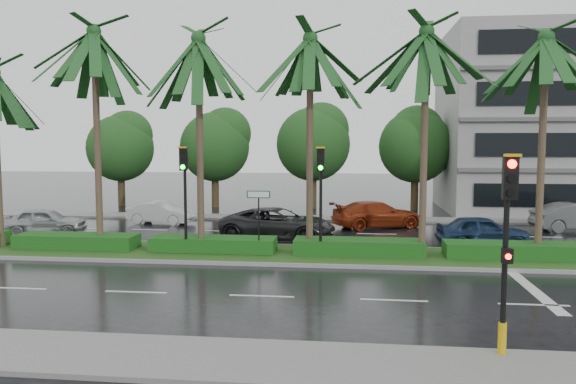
# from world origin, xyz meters

# --- Properties ---
(ground) EXTENTS (120.00, 120.00, 0.00)m
(ground) POSITION_xyz_m (0.00, 0.00, 0.00)
(ground) COLOR black
(ground) RESTS_ON ground
(near_sidewalk) EXTENTS (40.00, 2.40, 0.12)m
(near_sidewalk) POSITION_xyz_m (0.00, -10.20, 0.06)
(near_sidewalk) COLOR slate
(near_sidewalk) RESTS_ON ground
(far_sidewalk) EXTENTS (40.00, 2.00, 0.12)m
(far_sidewalk) POSITION_xyz_m (0.00, 12.00, 0.06)
(far_sidewalk) COLOR slate
(far_sidewalk) RESTS_ON ground
(median) EXTENTS (36.00, 4.00, 0.15)m
(median) POSITION_xyz_m (0.00, 1.00, 0.08)
(median) COLOR gray
(median) RESTS_ON ground
(hedge) EXTENTS (35.20, 1.40, 0.60)m
(hedge) POSITION_xyz_m (0.00, 1.00, 0.45)
(hedge) COLOR #184C15
(hedge) RESTS_ON median
(lane_markings) EXTENTS (34.00, 13.06, 0.01)m
(lane_markings) POSITION_xyz_m (3.04, -0.43, 0.01)
(lane_markings) COLOR silver
(lane_markings) RESTS_ON ground
(palm_row) EXTENTS (26.30, 4.20, 9.93)m
(palm_row) POSITION_xyz_m (-1.25, 1.02, 8.03)
(palm_row) COLOR #403225
(palm_row) RESTS_ON median
(signal_near) EXTENTS (0.34, 0.45, 4.36)m
(signal_near) POSITION_xyz_m (6.00, -9.39, 2.50)
(signal_near) COLOR black
(signal_near) RESTS_ON near_sidewalk
(signal_median_left) EXTENTS (0.34, 0.42, 4.36)m
(signal_median_left) POSITION_xyz_m (-4.00, 0.30, 3.00)
(signal_median_left) COLOR black
(signal_median_left) RESTS_ON median
(signal_median_right) EXTENTS (0.34, 0.42, 4.36)m
(signal_median_right) POSITION_xyz_m (1.50, 0.30, 3.00)
(signal_median_right) COLOR black
(signal_median_right) RESTS_ON median
(street_sign) EXTENTS (0.95, 0.09, 2.60)m
(street_sign) POSITION_xyz_m (-1.00, 0.48, 2.12)
(street_sign) COLOR black
(street_sign) RESTS_ON median
(bg_trees) EXTENTS (32.60, 5.13, 7.42)m
(bg_trees) POSITION_xyz_m (-0.57, 17.59, 4.54)
(bg_trees) COLOR #352B18
(bg_trees) RESTS_ON ground
(building) EXTENTS (16.00, 10.00, 12.00)m
(building) POSITION_xyz_m (17.00, 18.00, 6.00)
(building) COLOR gray
(building) RESTS_ON ground
(car_silver) EXTENTS (2.42, 4.29, 1.38)m
(car_silver) POSITION_xyz_m (-12.68, 4.87, 0.69)
(car_silver) COLOR #ADAFB5
(car_silver) RESTS_ON ground
(car_white) EXTENTS (1.86, 3.96, 1.26)m
(car_white) POSITION_xyz_m (-8.18, 9.26, 0.63)
(car_white) COLOR silver
(car_white) RESTS_ON ground
(car_darkgrey) EXTENTS (3.16, 5.77, 1.53)m
(car_darkgrey) POSITION_xyz_m (-0.81, 4.85, 0.77)
(car_darkgrey) COLOR #242326
(car_darkgrey) RESTS_ON ground
(car_red) EXTENTS (3.83, 5.40, 1.45)m
(car_red) POSITION_xyz_m (4.10, 9.12, 0.73)
(car_red) COLOR maroon
(car_red) RESTS_ON ground
(car_blue) EXTENTS (1.90, 4.15, 1.38)m
(car_blue) POSITION_xyz_m (8.60, 4.24, 0.69)
(car_blue) COLOR navy
(car_blue) RESTS_ON ground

